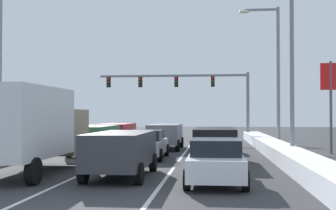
{
  "coord_description": "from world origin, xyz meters",
  "views": [
    {
      "loc": [
        3.43,
        -8.69,
        2.35
      ],
      "look_at": [
        -0.17,
        25.64,
        3.09
      ],
      "focal_mm": 46.2,
      "sensor_mm": 36.0,
      "label": 1
    }
  ],
  "objects_px": {
    "suv_gray_center_lane_third": "(165,134)",
    "street_lamp_left_mid": "(6,54)",
    "sedan_silver_center_lane_second": "(147,144)",
    "traffic_light_gantry": "(190,87)",
    "suv_charcoal_center_lane_nearest": "(122,150)",
    "street_lamp_right_mid": "(273,66)",
    "suv_black_right_lane_second": "(215,141)",
    "sedan_white_right_lane_nearest": "(216,161)",
    "suv_green_left_lane_second": "(94,137)",
    "box_truck_left_lane_nearest": "(32,126)",
    "street_lamp_right_near": "(285,55)",
    "suv_red_left_lane_third": "(117,133)",
    "sedan_navy_right_lane_third": "(216,139)"
  },
  "relations": [
    {
      "from": "suv_gray_center_lane_third",
      "to": "street_lamp_left_mid",
      "type": "bearing_deg",
      "value": -135.63
    },
    {
      "from": "sedan_silver_center_lane_second",
      "to": "traffic_light_gantry",
      "type": "distance_m",
      "value": 17.99
    },
    {
      "from": "suv_charcoal_center_lane_nearest",
      "to": "street_lamp_right_mid",
      "type": "xyz_separation_m",
      "value": [
        7.39,
        13.23,
        4.56
      ]
    },
    {
      "from": "suv_black_right_lane_second",
      "to": "sedan_white_right_lane_nearest",
      "type": "bearing_deg",
      "value": -89.92
    },
    {
      "from": "suv_green_left_lane_second",
      "to": "box_truck_left_lane_nearest",
      "type": "bearing_deg",
      "value": -90.97
    },
    {
      "from": "sedan_silver_center_lane_second",
      "to": "street_lamp_right_near",
      "type": "distance_m",
      "value": 8.61
    },
    {
      "from": "suv_green_left_lane_second",
      "to": "street_lamp_right_near",
      "type": "distance_m",
      "value": 11.64
    },
    {
      "from": "street_lamp_left_mid",
      "to": "suv_gray_center_lane_third",
      "type": "bearing_deg",
      "value": 44.37
    },
    {
      "from": "suv_gray_center_lane_third",
      "to": "sedan_silver_center_lane_second",
      "type": "bearing_deg",
      "value": -92.94
    },
    {
      "from": "suv_charcoal_center_lane_nearest",
      "to": "street_lamp_right_near",
      "type": "distance_m",
      "value": 10.89
    },
    {
      "from": "sedan_white_right_lane_nearest",
      "to": "traffic_light_gantry",
      "type": "bearing_deg",
      "value": 94.96
    },
    {
      "from": "suv_charcoal_center_lane_nearest",
      "to": "suv_red_left_lane_third",
      "type": "xyz_separation_m",
      "value": [
        -3.51,
        14.7,
        0.0
      ]
    },
    {
      "from": "sedan_silver_center_lane_second",
      "to": "suv_green_left_lane_second",
      "type": "relative_size",
      "value": 0.92
    },
    {
      "from": "sedan_navy_right_lane_third",
      "to": "suv_charcoal_center_lane_nearest",
      "type": "distance_m",
      "value": 12.22
    },
    {
      "from": "sedan_white_right_lane_nearest",
      "to": "box_truck_left_lane_nearest",
      "type": "bearing_deg",
      "value": 169.19
    },
    {
      "from": "suv_red_left_lane_third",
      "to": "street_lamp_right_near",
      "type": "bearing_deg",
      "value": -36.06
    },
    {
      "from": "suv_red_left_lane_third",
      "to": "suv_black_right_lane_second",
      "type": "bearing_deg",
      "value": -53.17
    },
    {
      "from": "suv_gray_center_lane_third",
      "to": "sedan_navy_right_lane_third",
      "type": "bearing_deg",
      "value": -20.06
    },
    {
      "from": "sedan_white_right_lane_nearest",
      "to": "suv_black_right_lane_second",
      "type": "xyz_separation_m",
      "value": [
        -0.01,
        6.44,
        0.25
      ]
    },
    {
      "from": "suv_green_left_lane_second",
      "to": "street_lamp_left_mid",
      "type": "height_order",
      "value": "street_lamp_left_mid"
    },
    {
      "from": "street_lamp_right_mid",
      "to": "box_truck_left_lane_nearest",
      "type": "bearing_deg",
      "value": -130.38
    },
    {
      "from": "box_truck_left_lane_nearest",
      "to": "traffic_light_gantry",
      "type": "distance_m",
      "value": 24.64
    },
    {
      "from": "sedan_white_right_lane_nearest",
      "to": "suv_charcoal_center_lane_nearest",
      "type": "height_order",
      "value": "suv_charcoal_center_lane_nearest"
    },
    {
      "from": "street_lamp_right_near",
      "to": "sedan_white_right_lane_nearest",
      "type": "bearing_deg",
      "value": -114.48
    },
    {
      "from": "suv_gray_center_lane_third",
      "to": "traffic_light_gantry",
      "type": "distance_m",
      "value": 12.01
    },
    {
      "from": "suv_green_left_lane_second",
      "to": "street_lamp_left_mid",
      "type": "distance_m",
      "value": 6.72
    },
    {
      "from": "suv_charcoal_center_lane_nearest",
      "to": "suv_gray_center_lane_third",
      "type": "relative_size",
      "value": 1.0
    },
    {
      "from": "sedan_white_right_lane_nearest",
      "to": "street_lamp_right_near",
      "type": "distance_m",
      "value": 9.97
    },
    {
      "from": "suv_gray_center_lane_third",
      "to": "street_lamp_right_mid",
      "type": "height_order",
      "value": "street_lamp_right_mid"
    },
    {
      "from": "traffic_light_gantry",
      "to": "street_lamp_left_mid",
      "type": "xyz_separation_m",
      "value": [
        -8.64,
        -18.72,
        0.62
      ]
    },
    {
      "from": "suv_black_right_lane_second",
      "to": "suv_charcoal_center_lane_nearest",
      "type": "xyz_separation_m",
      "value": [
        -3.49,
        -5.35,
        0.0
      ]
    },
    {
      "from": "street_lamp_right_mid",
      "to": "street_lamp_left_mid",
      "type": "distance_m",
      "value": 16.63
    },
    {
      "from": "sedan_white_right_lane_nearest",
      "to": "street_lamp_right_mid",
      "type": "xyz_separation_m",
      "value": [
        3.89,
        14.31,
        4.81
      ]
    },
    {
      "from": "suv_gray_center_lane_third",
      "to": "suv_red_left_lane_third",
      "type": "height_order",
      "value": "same"
    },
    {
      "from": "sedan_silver_center_lane_second",
      "to": "traffic_light_gantry",
      "type": "xyz_separation_m",
      "value": [
        1.39,
        17.46,
        4.12
      ]
    },
    {
      "from": "street_lamp_right_near",
      "to": "street_lamp_left_mid",
      "type": "xyz_separation_m",
      "value": [
        -14.49,
        -1.42,
        0.08
      ]
    },
    {
      "from": "traffic_light_gantry",
      "to": "street_lamp_left_mid",
      "type": "bearing_deg",
      "value": -114.78
    },
    {
      "from": "street_lamp_right_mid",
      "to": "sedan_silver_center_lane_second",
      "type": "bearing_deg",
      "value": -139.21
    },
    {
      "from": "sedan_silver_center_lane_second",
      "to": "street_lamp_right_mid",
      "type": "distance_m",
      "value": 10.99
    },
    {
      "from": "box_truck_left_lane_nearest",
      "to": "street_lamp_right_near",
      "type": "distance_m",
      "value": 13.15
    },
    {
      "from": "sedan_silver_center_lane_second",
      "to": "suv_red_left_lane_third",
      "type": "height_order",
      "value": "suv_red_left_lane_third"
    },
    {
      "from": "sedan_white_right_lane_nearest",
      "to": "street_lamp_left_mid",
      "type": "relative_size",
      "value": 0.48
    },
    {
      "from": "suv_charcoal_center_lane_nearest",
      "to": "suv_red_left_lane_third",
      "type": "bearing_deg",
      "value": 103.43
    },
    {
      "from": "sedan_white_right_lane_nearest",
      "to": "street_lamp_right_near",
      "type": "height_order",
      "value": "street_lamp_right_near"
    },
    {
      "from": "street_lamp_right_near",
      "to": "suv_green_left_lane_second",
      "type": "bearing_deg",
      "value": 170.61
    },
    {
      "from": "sedan_navy_right_lane_third",
      "to": "suv_green_left_lane_second",
      "type": "distance_m",
      "value": 7.69
    },
    {
      "from": "sedan_navy_right_lane_third",
      "to": "sedan_silver_center_lane_second",
      "type": "xyz_separation_m",
      "value": [
        -3.69,
        -4.91,
        0.0
      ]
    },
    {
      "from": "suv_gray_center_lane_third",
      "to": "street_lamp_right_near",
      "type": "bearing_deg",
      "value": -40.8
    },
    {
      "from": "suv_red_left_lane_third",
      "to": "sedan_navy_right_lane_third",
      "type": "bearing_deg",
      "value": -23.01
    },
    {
      "from": "street_lamp_right_mid",
      "to": "street_lamp_left_mid",
      "type": "relative_size",
      "value": 1.01
    }
  ]
}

